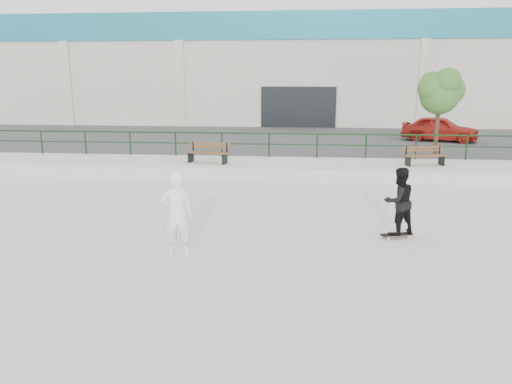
# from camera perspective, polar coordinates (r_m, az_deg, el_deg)

# --- Properties ---
(ground) EXTENTS (120.00, 120.00, 0.00)m
(ground) POSITION_cam_1_polar(r_m,az_deg,el_deg) (10.64, 2.58, -7.79)
(ground) COLOR beige
(ground) RESTS_ON ground
(ledge) EXTENTS (30.00, 3.00, 0.50)m
(ledge) POSITION_cam_1_polar(r_m,az_deg,el_deg) (19.76, 4.10, 2.65)
(ledge) COLOR silver
(ledge) RESTS_ON ground
(parking_strip) EXTENTS (60.00, 14.00, 0.50)m
(parking_strip) POSITION_cam_1_polar(r_m,az_deg,el_deg) (28.16, 4.60, 5.72)
(parking_strip) COLOR #383838
(parking_strip) RESTS_ON ground
(railing) EXTENTS (28.00, 0.06, 1.03)m
(railing) POSITION_cam_1_polar(r_m,az_deg,el_deg) (20.90, 4.25, 5.97)
(railing) COLOR black
(railing) RESTS_ON ledge
(commercial_building) EXTENTS (44.20, 16.33, 8.00)m
(commercial_building) POSITION_cam_1_polar(r_m,az_deg,el_deg) (41.94, 5.11, 13.98)
(commercial_building) COLOR silver
(commercial_building) RESTS_ON ground
(bench_left) EXTENTS (1.79, 0.85, 0.79)m
(bench_left) POSITION_cam_1_polar(r_m,az_deg,el_deg) (19.67, -5.49, 4.48)
(bench_left) COLOR brown
(bench_left) RESTS_ON ledge
(bench_right) EXTENTS (1.66, 0.79, 0.74)m
(bench_right) POSITION_cam_1_polar(r_m,az_deg,el_deg) (20.07, 18.70, 3.94)
(bench_right) COLOR brown
(bench_right) RESTS_ON ledge
(tree) EXTENTS (2.06, 1.83, 3.67)m
(tree) POSITION_cam_1_polar(r_m,az_deg,el_deg) (22.71, 20.34, 10.84)
(tree) COLOR #4C3726
(tree) RESTS_ON parking_strip
(red_car) EXTENTS (4.16, 2.79, 1.32)m
(red_car) POSITION_cam_1_polar(r_m,az_deg,el_deg) (28.11, 20.27, 6.81)
(red_car) COLOR #A21D13
(red_car) RESTS_ON parking_strip
(skateboard) EXTENTS (0.80, 0.44, 0.09)m
(skateboard) POSITION_cam_1_polar(r_m,az_deg,el_deg) (12.51, 15.77, -4.72)
(skateboard) COLOR black
(skateboard) RESTS_ON ground
(standing_skater) EXTENTS (0.98, 0.90, 1.62)m
(standing_skater) POSITION_cam_1_polar(r_m,az_deg,el_deg) (12.29, 16.01, -1.01)
(standing_skater) COLOR black
(standing_skater) RESTS_ON skateboard
(seated_skater) EXTENTS (0.74, 0.55, 1.86)m
(seated_skater) POSITION_cam_1_polar(r_m,az_deg,el_deg) (10.75, -9.01, -2.49)
(seated_skater) COLOR white
(seated_skater) RESTS_ON ground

